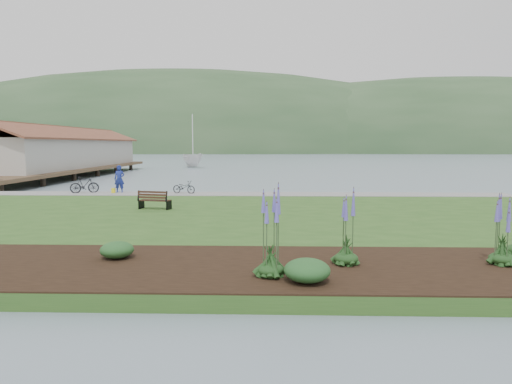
# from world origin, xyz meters

# --- Properties ---
(ground) EXTENTS (600.00, 600.00, 0.00)m
(ground) POSITION_xyz_m (0.00, 0.00, 0.00)
(ground) COLOR slate
(ground) RESTS_ON ground
(lawn) EXTENTS (34.00, 20.00, 0.40)m
(lawn) POSITION_xyz_m (0.00, -2.00, 0.20)
(lawn) COLOR #2B511C
(lawn) RESTS_ON ground
(shoreline_path) EXTENTS (34.00, 2.20, 0.03)m
(shoreline_path) POSITION_xyz_m (0.00, 6.90, 0.42)
(shoreline_path) COLOR gray
(shoreline_path) RESTS_ON lawn
(garden_bed) EXTENTS (24.00, 4.40, 0.04)m
(garden_bed) POSITION_xyz_m (3.00, -9.80, 0.42)
(garden_bed) COLOR black
(garden_bed) RESTS_ON lawn
(far_hillside) EXTENTS (580.00, 80.00, 38.00)m
(far_hillside) POSITION_xyz_m (20.00, 170.00, 0.00)
(far_hillside) COLOR #2E4F2C
(far_hillside) RESTS_ON ground
(pier_pavilion) EXTENTS (8.00, 36.00, 5.40)m
(pier_pavilion) POSITION_xyz_m (-20.00, 27.52, 2.64)
(pier_pavilion) COLOR #4C3826
(pier_pavilion) RESTS_ON ground
(park_bench) EXTENTS (1.58, 0.92, 0.92)m
(park_bench) POSITION_xyz_m (-3.24, 0.26, 0.86)
(park_bench) COLOR black
(park_bench) RESTS_ON lawn
(person) EXTENTS (0.79, 0.57, 2.06)m
(person) POSITION_xyz_m (-7.28, 7.50, 1.43)
(person) COLOR navy
(person) RESTS_ON lawn
(bicycle_a) EXTENTS (0.99, 1.62, 0.80)m
(bicycle_a) POSITION_xyz_m (-3.12, 7.20, 0.80)
(bicycle_a) COLOR black
(bicycle_a) RESTS_ON lawn
(bicycle_b) EXTENTS (1.11, 1.79, 1.04)m
(bicycle_b) POSITION_xyz_m (-9.41, 7.20, 0.92)
(bicycle_b) COLOR black
(bicycle_b) RESTS_ON lawn
(sailboat) EXTENTS (13.08, 13.14, 25.11)m
(sailboat) POSITION_xyz_m (-9.18, 46.69, 0.00)
(sailboat) COLOR silver
(sailboat) RESTS_ON ground
(pannier) EXTENTS (0.23, 0.33, 0.33)m
(pannier) POSITION_xyz_m (-7.58, 7.20, 0.56)
(pannier) COLOR yellow
(pannier) RESTS_ON lawn
(echium_0) EXTENTS (0.62, 0.62, 2.37)m
(echium_0) POSITION_xyz_m (2.26, -10.73, 1.47)
(echium_0) COLOR #163914
(echium_0) RESTS_ON garden_bed
(echium_1) EXTENTS (0.62, 0.62, 2.13)m
(echium_1) POSITION_xyz_m (4.19, -9.62, 1.24)
(echium_1) COLOR #163914
(echium_1) RESTS_ON garden_bed
(echium_2) EXTENTS (0.62, 0.62, 1.83)m
(echium_2) POSITION_xyz_m (8.13, -9.51, 1.21)
(echium_2) COLOR #163914
(echium_2) RESTS_ON garden_bed
(shrub_0) EXTENTS (0.89, 0.89, 0.44)m
(shrub_0) POSITION_xyz_m (-1.85, -9.15, 0.66)
(shrub_0) COLOR #1E4C21
(shrub_0) RESTS_ON garden_bed
(shrub_1) EXTENTS (1.03, 1.03, 0.52)m
(shrub_1) POSITION_xyz_m (3.07, -11.13, 0.70)
(shrub_1) COLOR #1E4C21
(shrub_1) RESTS_ON garden_bed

